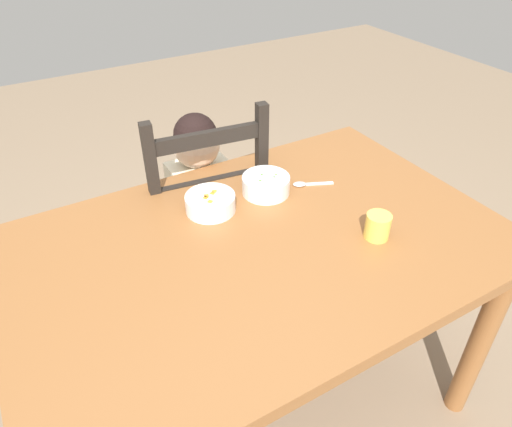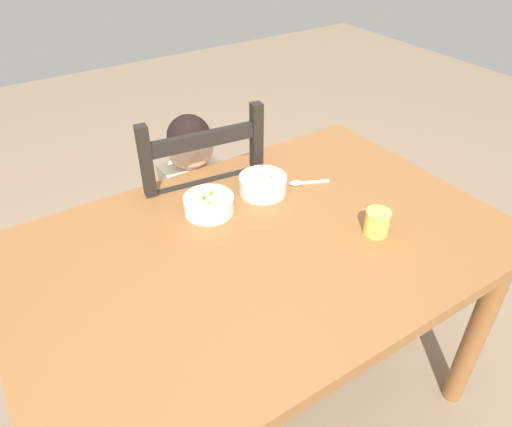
# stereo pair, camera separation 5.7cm
# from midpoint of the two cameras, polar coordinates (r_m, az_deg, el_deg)

# --- Properties ---
(ground_plane) EXTENTS (8.00, 8.00, 0.00)m
(ground_plane) POSITION_cam_midpoint_polar(r_m,az_deg,el_deg) (1.91, 1.31, -21.58)
(ground_plane) COLOR #89725A
(dining_table) EXTENTS (1.40, 0.92, 0.77)m
(dining_table) POSITION_cam_midpoint_polar(r_m,az_deg,el_deg) (1.40, 1.67, -6.72)
(dining_table) COLOR brown
(dining_table) RESTS_ON ground
(dining_chair) EXTENTS (0.47, 0.47, 1.01)m
(dining_chair) POSITION_cam_midpoint_polar(r_m,az_deg,el_deg) (1.88, -5.46, -1.88)
(dining_chair) COLOR black
(dining_chair) RESTS_ON ground
(child_figure) EXTENTS (0.32, 0.31, 0.94)m
(child_figure) POSITION_cam_midpoint_polar(r_m,az_deg,el_deg) (1.80, -5.52, 2.11)
(child_figure) COLOR beige
(child_figure) RESTS_ON ground
(bowl_of_peas) EXTENTS (0.15, 0.15, 0.06)m
(bowl_of_peas) POSITION_cam_midpoint_polar(r_m,az_deg,el_deg) (1.52, 2.29, 3.54)
(bowl_of_peas) COLOR white
(bowl_of_peas) RESTS_ON dining_table
(bowl_of_carrots) EXTENTS (0.15, 0.15, 0.05)m
(bowl_of_carrots) POSITION_cam_midpoint_polar(r_m,az_deg,el_deg) (1.44, -4.41, 1.32)
(bowl_of_carrots) COLOR white
(bowl_of_carrots) RESTS_ON dining_table
(spoon) EXTENTS (0.13, 0.07, 0.01)m
(spoon) POSITION_cam_midpoint_polar(r_m,az_deg,el_deg) (1.58, 7.06, 3.56)
(spoon) COLOR silver
(spoon) RESTS_ON dining_table
(drinking_cup) EXTENTS (0.07, 0.07, 0.07)m
(drinking_cup) POSITION_cam_midpoint_polar(r_m,az_deg,el_deg) (1.38, 15.68, -1.51)
(drinking_cup) COLOR #EDCF53
(drinking_cup) RESTS_ON dining_table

